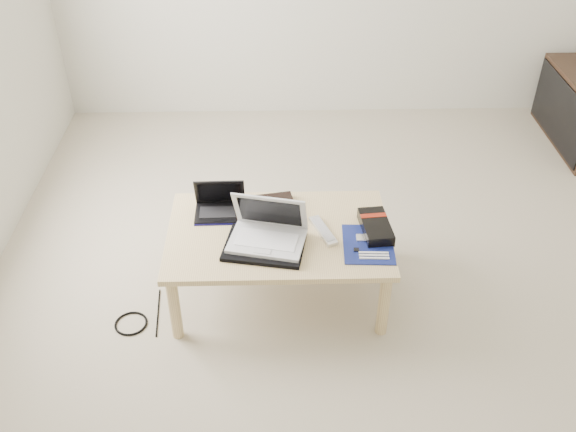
{
  "coord_description": "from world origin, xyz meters",
  "views": [
    {
      "loc": [
        -0.44,
        -2.57,
        2.36
      ],
      "look_at": [
        -0.37,
        -0.07,
        0.5
      ],
      "focal_mm": 40.0,
      "sensor_mm": 36.0,
      "label": 1
    }
  ],
  "objects_px": {
    "white_laptop": "(268,231)",
    "gpu_box": "(376,227)",
    "coffee_table": "(278,240)",
    "netbook": "(220,206)"
  },
  "relations": [
    {
      "from": "white_laptop",
      "to": "netbook",
      "type": "bearing_deg",
      "value": 134.68
    },
    {
      "from": "coffee_table",
      "to": "netbook",
      "type": "xyz_separation_m",
      "value": [
        -0.3,
        0.17,
        0.09
      ]
    },
    {
      "from": "white_laptop",
      "to": "gpu_box",
      "type": "distance_m",
      "value": 0.54
    },
    {
      "from": "white_laptop",
      "to": "gpu_box",
      "type": "xyz_separation_m",
      "value": [
        0.53,
        0.07,
        -0.04
      ]
    },
    {
      "from": "white_laptop",
      "to": "gpu_box",
      "type": "height_order",
      "value": "white_laptop"
    },
    {
      "from": "coffee_table",
      "to": "gpu_box",
      "type": "relative_size",
      "value": 4.02
    },
    {
      "from": "coffee_table",
      "to": "netbook",
      "type": "relative_size",
      "value": 4.28
    },
    {
      "from": "netbook",
      "to": "white_laptop",
      "type": "xyz_separation_m",
      "value": [
        0.25,
        -0.25,
        0.03
      ]
    },
    {
      "from": "coffee_table",
      "to": "gpu_box",
      "type": "height_order",
      "value": "gpu_box"
    },
    {
      "from": "coffee_table",
      "to": "gpu_box",
      "type": "distance_m",
      "value": 0.49
    }
  ]
}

